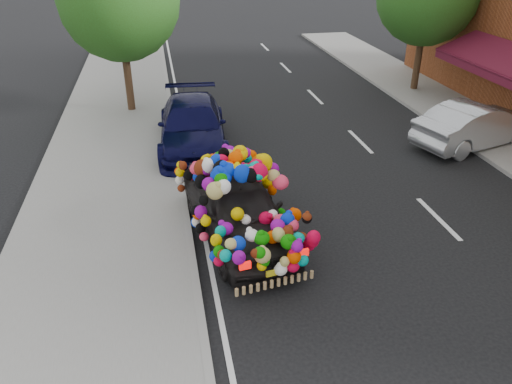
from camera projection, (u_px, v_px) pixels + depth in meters
ground at (293, 234)px, 11.38m from camera, size 100.00×100.00×0.00m
sidewalk at (98, 253)px, 10.62m from camera, size 4.00×60.00×0.12m
kerb at (190, 243)px, 10.95m from camera, size 0.15×60.00×0.13m
lane_markings at (438, 218)px, 11.99m from camera, size 6.00×50.00×0.01m
tree_near_sidewalk at (119, 0)px, 17.09m from camera, size 4.20×4.20×6.13m
plush_art_car at (237, 194)px, 10.82m from camera, size 2.75×4.70×2.09m
navy_sedan at (192, 126)px, 15.57m from camera, size 2.37×5.16×1.46m
silver_hatchback at (476, 125)px, 15.72m from camera, size 4.50×2.66×1.40m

